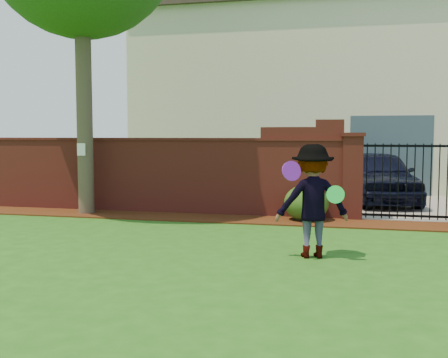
% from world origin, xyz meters
% --- Properties ---
extents(ground, '(80.00, 80.00, 0.01)m').
position_xyz_m(ground, '(0.00, 0.00, -0.01)').
color(ground, '#1F5314').
rests_on(ground, ground).
extents(mulch_bed, '(11.10, 1.08, 0.03)m').
position_xyz_m(mulch_bed, '(-0.95, 3.34, 0.01)').
color(mulch_bed, '#361909').
rests_on(mulch_bed, ground).
extents(brick_wall, '(8.70, 0.31, 2.16)m').
position_xyz_m(brick_wall, '(-2.01, 4.00, 0.93)').
color(brick_wall, maroon).
rests_on(brick_wall, ground).
extents(pillar_left, '(0.50, 0.50, 1.88)m').
position_xyz_m(pillar_left, '(2.40, 4.00, 0.96)').
color(pillar_left, maroon).
rests_on(pillar_left, ground).
extents(iron_gate, '(1.78, 0.03, 1.60)m').
position_xyz_m(iron_gate, '(3.50, 4.00, 0.85)').
color(iron_gate, black).
rests_on(iron_gate, ground).
extents(driveway, '(3.20, 8.00, 0.01)m').
position_xyz_m(driveway, '(3.50, 8.00, 0.01)').
color(driveway, gray).
rests_on(driveway, ground).
extents(house, '(12.40, 6.40, 6.30)m').
position_xyz_m(house, '(1.00, 12.00, 3.16)').
color(house, beige).
rests_on(house, ground).
extents(car, '(2.39, 4.39, 1.42)m').
position_xyz_m(car, '(3.10, 6.92, 0.71)').
color(car, black).
rests_on(car, ground).
extents(paper_notice, '(0.20, 0.01, 0.28)m').
position_xyz_m(paper_notice, '(-3.60, 3.21, 1.50)').
color(paper_notice, white).
rests_on(paper_notice, tree).
extents(shrub_left, '(0.95, 0.95, 0.78)m').
position_xyz_m(shrub_left, '(1.45, 3.53, 0.39)').
color(shrub_left, '#1B4414').
rests_on(shrub_left, ground).
extents(man, '(1.23, 0.91, 1.70)m').
position_xyz_m(man, '(1.82, 0.18, 0.85)').
color(man, gray).
rests_on(man, ground).
extents(frisbee_purple, '(0.29, 0.23, 0.29)m').
position_xyz_m(frisbee_purple, '(1.54, -0.14, 1.32)').
color(frisbee_purple, purple).
rests_on(frisbee_purple, man).
extents(frisbee_green, '(0.27, 0.08, 0.26)m').
position_xyz_m(frisbee_green, '(2.16, -0.00, 0.98)').
color(frisbee_green, '#1CD446').
rests_on(frisbee_green, man).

